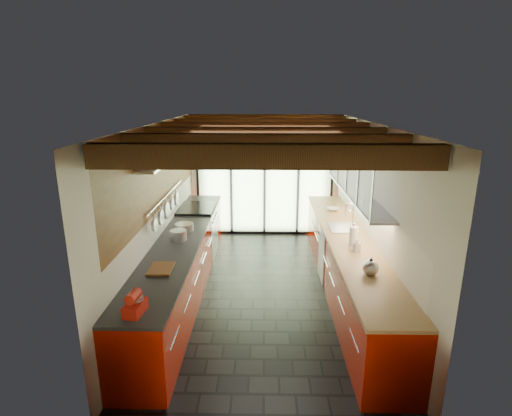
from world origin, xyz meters
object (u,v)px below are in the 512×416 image
object	(u,v)px
stand_mixer	(135,304)
soap_bottle	(357,245)
bowl	(333,209)
paper_towel	(353,236)
kettle	(371,267)

from	to	relation	value
stand_mixer	soap_bottle	bearing A→B (deg)	33.24
stand_mixer	bowl	distance (m)	4.44
paper_towel	bowl	size ratio (longest dim) A/B	1.44
soap_bottle	bowl	size ratio (longest dim) A/B	0.80
bowl	stand_mixer	bearing A→B (deg)	-124.92
kettle	soap_bottle	distance (m)	0.74
kettle	paper_towel	bearing A→B (deg)	90.00
paper_towel	bowl	xyz separation A→B (m)	(0.00, 1.73, -0.11)
kettle	soap_bottle	bearing A→B (deg)	90.00
stand_mixer	bowl	xyz separation A→B (m)	(2.54, 3.64, -0.07)
stand_mixer	soap_bottle	size ratio (longest dim) A/B	1.63
soap_bottle	bowl	world-z (taller)	soap_bottle
stand_mixer	soap_bottle	distance (m)	3.04
stand_mixer	bowl	size ratio (longest dim) A/B	1.32
kettle	paper_towel	distance (m)	0.98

